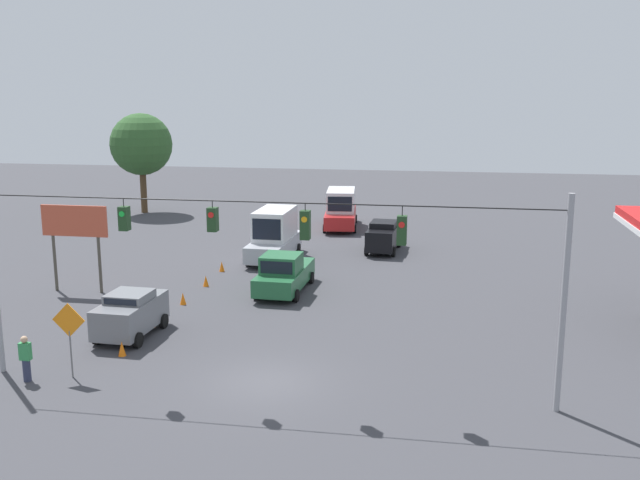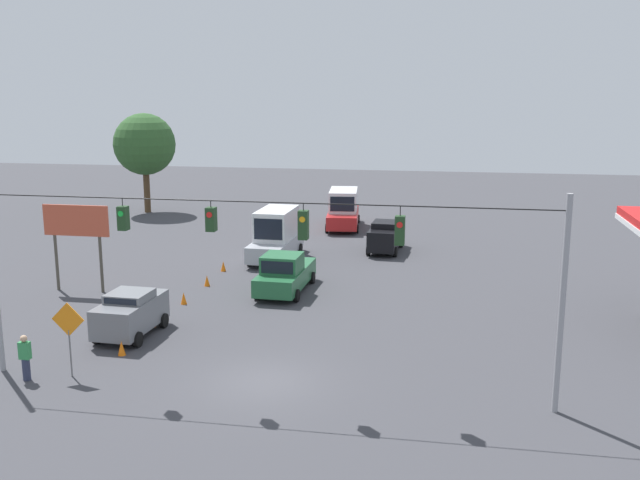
{
  "view_description": "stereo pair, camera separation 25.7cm",
  "coord_description": "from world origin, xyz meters",
  "px_view_note": "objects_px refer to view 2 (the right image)",
  "views": [
    {
      "loc": [
        -6.0,
        23.53,
        10.38
      ],
      "look_at": [
        -0.83,
        -6.73,
        3.89
      ],
      "focal_mm": 40.0,
      "sensor_mm": 36.0,
      "label": 1
    },
    {
      "loc": [
        -6.26,
        23.49,
        10.38
      ],
      "look_at": [
        -0.83,
        -6.73,
        3.89
      ],
      "focal_mm": 40.0,
      "sensor_mm": 36.0,
      "label": 2
    }
  ],
  "objects_px": {
    "pedestrian": "(25,358)",
    "box_truck_red_withflow_deep": "(343,209)",
    "tree_horizon_left": "(145,145)",
    "traffic_cone_fifth": "(223,266)",
    "sedan_black_oncoming_deep": "(385,236)",
    "traffic_cone_third": "(184,298)",
    "box_truck_silver_withflow_far": "(276,235)",
    "sedan_grey_parked_shoulder": "(131,313)",
    "work_zone_sign": "(68,325)",
    "pickup_truck_green_withflow_mid": "(285,274)",
    "traffic_cone_second": "(152,321)",
    "overhead_signal_span": "(260,261)",
    "traffic_cone_fourth": "(207,281)",
    "traffic_cone_nearest": "(122,348)",
    "roadside_billboard": "(76,228)"
  },
  "relations": [
    {
      "from": "sedan_black_oncoming_deep",
      "to": "traffic_cone_third",
      "type": "bearing_deg",
      "value": 57.11
    },
    {
      "from": "traffic_cone_second",
      "to": "pedestrian",
      "type": "distance_m",
      "value": 6.76
    },
    {
      "from": "traffic_cone_fifth",
      "to": "traffic_cone_third",
      "type": "bearing_deg",
      "value": 90.7
    },
    {
      "from": "box_truck_silver_withflow_far",
      "to": "tree_horizon_left",
      "type": "xyz_separation_m",
      "value": [
        15.05,
        -14.94,
        4.29
      ]
    },
    {
      "from": "traffic_cone_fourth",
      "to": "traffic_cone_nearest",
      "type": "bearing_deg",
      "value": 90.12
    },
    {
      "from": "traffic_cone_second",
      "to": "pedestrian",
      "type": "bearing_deg",
      "value": 71.82
    },
    {
      "from": "traffic_cone_fifth",
      "to": "box_truck_silver_withflow_far",
      "type": "bearing_deg",
      "value": -122.74
    },
    {
      "from": "pickup_truck_green_withflow_mid",
      "to": "pedestrian",
      "type": "height_order",
      "value": "pickup_truck_green_withflow_mid"
    },
    {
      "from": "sedan_black_oncoming_deep",
      "to": "pickup_truck_green_withflow_mid",
      "type": "relative_size",
      "value": 0.81
    },
    {
      "from": "box_truck_red_withflow_deep",
      "to": "traffic_cone_fifth",
      "type": "xyz_separation_m",
      "value": [
        4.92,
        14.69,
        -1.13
      ]
    },
    {
      "from": "traffic_cone_second",
      "to": "traffic_cone_fifth",
      "type": "distance_m",
      "value": 10.17
    },
    {
      "from": "sedan_black_oncoming_deep",
      "to": "box_truck_silver_withflow_far",
      "type": "height_order",
      "value": "box_truck_silver_withflow_far"
    },
    {
      "from": "pedestrian",
      "to": "box_truck_red_withflow_deep",
      "type": "bearing_deg",
      "value": -102.75
    },
    {
      "from": "box_truck_silver_withflow_far",
      "to": "pickup_truck_green_withflow_mid",
      "type": "xyz_separation_m",
      "value": [
        -2.2,
        7.18,
        -0.55
      ]
    },
    {
      "from": "pickup_truck_green_withflow_mid",
      "to": "tree_horizon_left",
      "type": "bearing_deg",
      "value": -52.05
    },
    {
      "from": "box_truck_red_withflow_deep",
      "to": "overhead_signal_span",
      "type": "bearing_deg",
      "value": 93.0
    },
    {
      "from": "overhead_signal_span",
      "to": "traffic_cone_nearest",
      "type": "xyz_separation_m",
      "value": [
        6.38,
        -2.25,
        -4.38
      ]
    },
    {
      "from": "traffic_cone_second",
      "to": "tree_horizon_left",
      "type": "bearing_deg",
      "value": -66.16
    },
    {
      "from": "box_truck_red_withflow_deep",
      "to": "traffic_cone_fifth",
      "type": "distance_m",
      "value": 15.53
    },
    {
      "from": "traffic_cone_nearest",
      "to": "sedan_black_oncoming_deep",
      "type": "bearing_deg",
      "value": -112.91
    },
    {
      "from": "tree_horizon_left",
      "to": "traffic_cone_fifth",
      "type": "bearing_deg",
      "value": 124.5
    },
    {
      "from": "sedan_black_oncoming_deep",
      "to": "sedan_grey_parked_shoulder",
      "type": "bearing_deg",
      "value": 62.98
    },
    {
      "from": "traffic_cone_fourth",
      "to": "tree_horizon_left",
      "type": "distance_m",
      "value": 25.89
    },
    {
      "from": "box_truck_red_withflow_deep",
      "to": "work_zone_sign",
      "type": "bearing_deg",
      "value": 79.61
    },
    {
      "from": "traffic_cone_nearest",
      "to": "traffic_cone_fourth",
      "type": "xyz_separation_m",
      "value": [
        0.02,
        -10.39,
        0.0
      ]
    },
    {
      "from": "sedan_black_oncoming_deep",
      "to": "box_truck_silver_withflow_far",
      "type": "bearing_deg",
      "value": 27.03
    },
    {
      "from": "sedan_grey_parked_shoulder",
      "to": "pickup_truck_green_withflow_mid",
      "type": "xyz_separation_m",
      "value": [
        -5.0,
        -7.76,
        -0.03
      ]
    },
    {
      "from": "traffic_cone_fourth",
      "to": "work_zone_sign",
      "type": "xyz_separation_m",
      "value": [
        0.83,
        12.74,
        1.69
      ]
    },
    {
      "from": "overhead_signal_span",
      "to": "traffic_cone_third",
      "type": "xyz_separation_m",
      "value": [
        6.44,
        -9.28,
        -4.38
      ]
    },
    {
      "from": "sedan_grey_parked_shoulder",
      "to": "work_zone_sign",
      "type": "distance_m",
      "value": 4.74
    },
    {
      "from": "tree_horizon_left",
      "to": "sedan_black_oncoming_deep",
      "type": "bearing_deg",
      "value": 151.72
    },
    {
      "from": "box_truck_silver_withflow_far",
      "to": "overhead_signal_span",
      "type": "bearing_deg",
      "value": 102.18
    },
    {
      "from": "pickup_truck_green_withflow_mid",
      "to": "traffic_cone_second",
      "type": "height_order",
      "value": "pickup_truck_green_withflow_mid"
    },
    {
      "from": "pedestrian",
      "to": "overhead_signal_span",
      "type": "bearing_deg",
      "value": -175.49
    },
    {
      "from": "box_truck_silver_withflow_far",
      "to": "tree_horizon_left",
      "type": "height_order",
      "value": "tree_horizon_left"
    },
    {
      "from": "traffic_cone_nearest",
      "to": "box_truck_red_withflow_deep",
      "type": "bearing_deg",
      "value": -99.57
    },
    {
      "from": "traffic_cone_fourth",
      "to": "tree_horizon_left",
      "type": "xyz_separation_m",
      "value": [
        12.86,
        -21.78,
        5.53
      ]
    },
    {
      "from": "box_truck_red_withflow_deep",
      "to": "tree_horizon_left",
      "type": "bearing_deg",
      "value": -12.29
    },
    {
      "from": "pickup_truck_green_withflow_mid",
      "to": "pedestrian",
      "type": "distance_m",
      "value": 14.6
    },
    {
      "from": "pickup_truck_green_withflow_mid",
      "to": "work_zone_sign",
      "type": "bearing_deg",
      "value": 67.15
    },
    {
      "from": "overhead_signal_span",
      "to": "traffic_cone_fourth",
      "type": "distance_m",
      "value": 14.83
    },
    {
      "from": "traffic_cone_fifth",
      "to": "sedan_black_oncoming_deep",
      "type": "bearing_deg",
      "value": -141.91
    },
    {
      "from": "pickup_truck_green_withflow_mid",
      "to": "traffic_cone_third",
      "type": "height_order",
      "value": "pickup_truck_green_withflow_mid"
    },
    {
      "from": "sedan_grey_parked_shoulder",
      "to": "roadside_billboard",
      "type": "height_order",
      "value": "roadside_billboard"
    },
    {
      "from": "box_truck_red_withflow_deep",
      "to": "box_truck_silver_withflow_far",
      "type": "xyz_separation_m",
      "value": [
        2.61,
        11.09,
        0.1
      ]
    },
    {
      "from": "work_zone_sign",
      "to": "pedestrian",
      "type": "relative_size",
      "value": 1.65
    },
    {
      "from": "sedan_grey_parked_shoulder",
      "to": "tree_horizon_left",
      "type": "distance_m",
      "value": 32.65
    },
    {
      "from": "traffic_cone_second",
      "to": "traffic_cone_third",
      "type": "xyz_separation_m",
      "value": [
        -0.14,
        -3.56,
        0.0
      ]
    },
    {
      "from": "traffic_cone_nearest",
      "to": "traffic_cone_fifth",
      "type": "height_order",
      "value": "same"
    },
    {
      "from": "traffic_cone_second",
      "to": "traffic_cone_fifth",
      "type": "height_order",
      "value": "same"
    }
  ]
}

